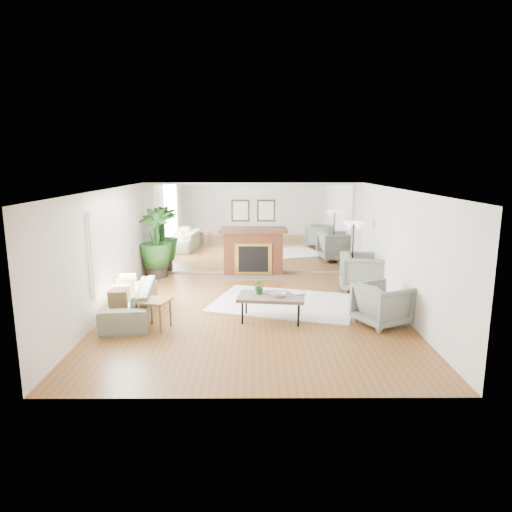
{
  "coord_description": "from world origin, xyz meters",
  "views": [
    {
      "loc": [
        0.01,
        -8.97,
        3.01
      ],
      "look_at": [
        0.06,
        0.6,
        1.07
      ],
      "focal_mm": 32.0,
      "sensor_mm": 36.0,
      "label": 1
    }
  ],
  "objects_px": {
    "coffee_table": "(271,297)",
    "floor_lamp": "(354,231)",
    "fireplace": "(253,251)",
    "sofa": "(130,301)",
    "armchair_front": "(382,304)",
    "side_table": "(155,304)",
    "armchair_back": "(361,272)",
    "potted_ficus": "(156,241)"
  },
  "relations": [
    {
      "from": "coffee_table",
      "to": "sofa",
      "type": "relative_size",
      "value": 0.61
    },
    {
      "from": "fireplace",
      "to": "coffee_table",
      "type": "bearing_deg",
      "value": -84.65
    },
    {
      "from": "potted_ficus",
      "to": "armchair_back",
      "type": "bearing_deg",
      "value": -14.55
    },
    {
      "from": "armchair_back",
      "to": "floor_lamp",
      "type": "relative_size",
      "value": 0.61
    },
    {
      "from": "sofa",
      "to": "armchair_back",
      "type": "xyz_separation_m",
      "value": [
        5.05,
        1.94,
        0.13
      ]
    },
    {
      "from": "coffee_table",
      "to": "sofa",
      "type": "bearing_deg",
      "value": 175.1
    },
    {
      "from": "coffee_table",
      "to": "armchair_front",
      "type": "xyz_separation_m",
      "value": [
        2.09,
        -0.23,
        -0.07
      ]
    },
    {
      "from": "fireplace",
      "to": "coffee_table",
      "type": "relative_size",
      "value": 1.51
    },
    {
      "from": "armchair_front",
      "to": "coffee_table",
      "type": "bearing_deg",
      "value": 57.5
    },
    {
      "from": "side_table",
      "to": "armchair_front",
      "type": "bearing_deg",
      "value": 2.88
    },
    {
      "from": "coffee_table",
      "to": "potted_ficus",
      "type": "distance_m",
      "value": 4.63
    },
    {
      "from": "armchair_back",
      "to": "potted_ficus",
      "type": "height_order",
      "value": "potted_ficus"
    },
    {
      "from": "armchair_back",
      "to": "side_table",
      "type": "xyz_separation_m",
      "value": [
        -4.4,
        -2.62,
        0.02
      ]
    },
    {
      "from": "fireplace",
      "to": "sofa",
      "type": "xyz_separation_m",
      "value": [
        -2.45,
        -3.51,
        -0.34
      ]
    },
    {
      "from": "potted_ficus",
      "to": "floor_lamp",
      "type": "relative_size",
      "value": 1.15
    },
    {
      "from": "floor_lamp",
      "to": "armchair_back",
      "type": "bearing_deg",
      "value": -71.19
    },
    {
      "from": "coffee_table",
      "to": "side_table",
      "type": "xyz_separation_m",
      "value": [
        -2.15,
        -0.44,
        0.0
      ]
    },
    {
      "from": "sofa",
      "to": "armchair_front",
      "type": "xyz_separation_m",
      "value": [
        4.89,
        -0.47,
        0.08
      ]
    },
    {
      "from": "sofa",
      "to": "potted_ficus",
      "type": "height_order",
      "value": "potted_ficus"
    },
    {
      "from": "coffee_table",
      "to": "side_table",
      "type": "height_order",
      "value": "side_table"
    },
    {
      "from": "armchair_front",
      "to": "side_table",
      "type": "height_order",
      "value": "armchair_front"
    },
    {
      "from": "side_table",
      "to": "potted_ficus",
      "type": "xyz_separation_m",
      "value": [
        -0.8,
        3.97,
        0.52
      ]
    },
    {
      "from": "armchair_back",
      "to": "floor_lamp",
      "type": "xyz_separation_m",
      "value": [
        -0.14,
        0.41,
        0.94
      ]
    },
    {
      "from": "armchair_back",
      "to": "armchair_front",
      "type": "distance_m",
      "value": 2.41
    },
    {
      "from": "fireplace",
      "to": "sofa",
      "type": "height_order",
      "value": "fireplace"
    },
    {
      "from": "side_table",
      "to": "floor_lamp",
      "type": "distance_m",
      "value": 5.31
    },
    {
      "from": "fireplace",
      "to": "armchair_back",
      "type": "height_order",
      "value": "fireplace"
    },
    {
      "from": "fireplace",
      "to": "coffee_table",
      "type": "xyz_separation_m",
      "value": [
        0.35,
        -3.75,
        -0.19
      ]
    },
    {
      "from": "fireplace",
      "to": "potted_ficus",
      "type": "distance_m",
      "value": 2.63
    },
    {
      "from": "potted_ficus",
      "to": "floor_lamp",
      "type": "height_order",
      "value": "potted_ficus"
    },
    {
      "from": "coffee_table",
      "to": "floor_lamp",
      "type": "xyz_separation_m",
      "value": [
        2.11,
        2.59,
        0.92
      ]
    },
    {
      "from": "fireplace",
      "to": "sofa",
      "type": "distance_m",
      "value": 4.29
    },
    {
      "from": "coffee_table",
      "to": "sofa",
      "type": "height_order",
      "value": "sofa"
    },
    {
      "from": "floor_lamp",
      "to": "armchair_front",
      "type": "bearing_deg",
      "value": -90.43
    },
    {
      "from": "armchair_back",
      "to": "floor_lamp",
      "type": "height_order",
      "value": "floor_lamp"
    },
    {
      "from": "armchair_front",
      "to": "floor_lamp",
      "type": "bearing_deg",
      "value": -26.71
    },
    {
      "from": "side_table",
      "to": "floor_lamp",
      "type": "xyz_separation_m",
      "value": [
        4.26,
        3.03,
        0.92
      ]
    },
    {
      "from": "fireplace",
      "to": "potted_ficus",
      "type": "relative_size",
      "value": 1.1
    },
    {
      "from": "sofa",
      "to": "potted_ficus",
      "type": "xyz_separation_m",
      "value": [
        -0.15,
        3.29,
        0.67
      ]
    },
    {
      "from": "coffee_table",
      "to": "potted_ficus",
      "type": "relative_size",
      "value": 0.73
    },
    {
      "from": "armchair_back",
      "to": "potted_ficus",
      "type": "distance_m",
      "value": 5.4
    },
    {
      "from": "potted_ficus",
      "to": "floor_lamp",
      "type": "xyz_separation_m",
      "value": [
        5.06,
        -0.94,
        0.39
      ]
    }
  ]
}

